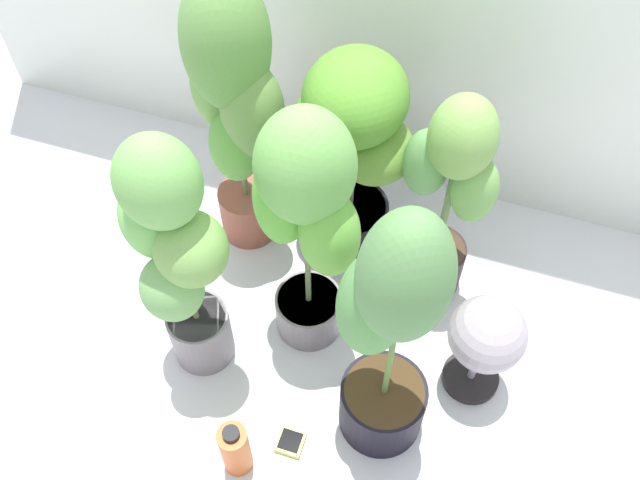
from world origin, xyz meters
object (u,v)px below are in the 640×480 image
potted_plant_center (306,215)px  nutrient_bottle (235,449)px  potted_plant_back_right (449,193)px  potted_plant_front_right (388,330)px  potted_plant_back_left (234,99)px  floor_fan (486,337)px  potted_plant_back_center (352,141)px  potted_plant_front_left (176,253)px  hygrometer_box (290,442)px

potted_plant_center → nutrient_bottle: 0.70m
potted_plant_back_right → nutrient_bottle: (-0.39, -0.81, -0.36)m
potted_plant_center → nutrient_bottle: (-0.05, -0.51, -0.48)m
potted_plant_front_right → nutrient_bottle: bearing=-142.1°
potted_plant_front_right → potted_plant_back_left: (-0.63, 0.55, 0.09)m
nutrient_bottle → floor_fan: bearing=38.8°
potted_plant_back_center → potted_plant_front_left: (-0.31, -0.60, 0.07)m
potted_plant_front_right → potted_plant_back_left: potted_plant_back_left is taller
potted_plant_back_center → hygrometer_box: size_ratio=10.19×
potted_plant_back_center → potted_plant_front_right: 0.70m
potted_plant_back_center → potted_plant_center: size_ratio=0.85×
potted_plant_back_left → potted_plant_center: bearing=-42.9°
potted_plant_back_right → hygrometer_box: bearing=-110.2°
potted_plant_back_center → potted_plant_front_left: size_ratio=0.84×
hygrometer_box → potted_plant_back_left: bearing=-60.7°
potted_plant_back_left → potted_plant_front_right: bearing=-41.3°
potted_plant_back_right → potted_plant_front_right: potted_plant_front_right is taller
potted_plant_back_center → potted_plant_center: (-0.02, -0.39, 0.09)m
potted_plant_back_right → potted_plant_front_left: 0.82m
potted_plant_front_left → hygrometer_box: (0.37, -0.20, -0.56)m
hygrometer_box → potted_plant_center: bearing=-79.3°
potted_plant_front_left → potted_plant_back_left: 0.53m
nutrient_bottle → potted_plant_front_left: bearing=129.1°
potted_plant_center → potted_plant_back_right: bearing=41.1°
potted_plant_center → floor_fan: (0.56, -0.03, -0.31)m
potted_plant_front_right → potted_plant_back_left: 0.84m
potted_plant_front_left → floor_fan: (0.85, 0.18, -0.29)m
potted_plant_center → hygrometer_box: 0.72m
potted_plant_back_right → hygrometer_box: size_ratio=10.51×
potted_plant_front_right → potted_plant_front_left: 0.59m
potted_plant_center → potted_plant_back_left: size_ratio=0.90×
potted_plant_back_left → potted_plant_back_right: bearing=-0.6°
potted_plant_back_center → potted_plant_front_right: (0.28, -0.63, 0.05)m
potted_plant_front_right → floor_fan: 0.43m
floor_fan → hygrometer_box: bearing=42.0°
potted_plant_back_left → floor_fan: 1.02m
hygrometer_box → nutrient_bottle: bearing=38.3°
potted_plant_back_left → nutrient_bottle: (0.29, -0.82, -0.53)m
potted_plant_center → floor_fan: potted_plant_center is taller
potted_plant_back_left → hygrometer_box: potted_plant_back_left is taller
potted_plant_center → potted_plant_back_left: 0.45m
potted_plant_back_center → potted_plant_back_left: (-0.35, -0.08, 0.14)m
potted_plant_front_right → hygrometer_box: size_ratio=12.54×
hygrometer_box → nutrient_bottle: (-0.13, -0.10, 0.10)m
potted_plant_front_right → potted_plant_center: (-0.30, 0.25, 0.04)m
potted_plant_front_left → hygrometer_box: size_ratio=12.16×
hygrometer_box → nutrient_bottle: size_ratio=0.33×
potted_plant_center → potted_plant_back_left: potted_plant_back_left is taller
potted_plant_back_center → potted_plant_front_left: potted_plant_front_left is taller
potted_plant_back_left → nutrient_bottle: 1.02m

